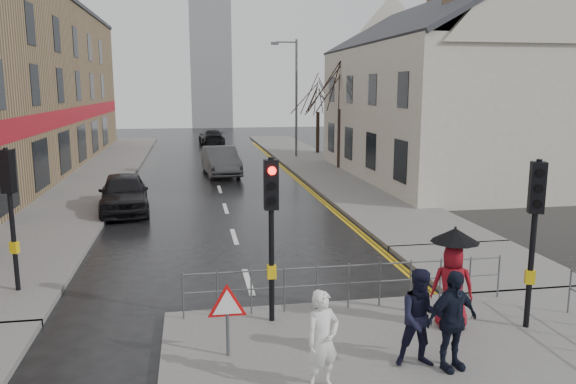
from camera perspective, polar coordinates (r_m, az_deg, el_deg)
name	(u,v)px	position (r m, az deg, el deg)	size (l,w,h in m)	color
ground	(264,331)	(11.77, -2.49, -13.95)	(120.00, 120.00, 0.00)	black
left_pavement	(101,172)	(34.36, -18.45, 1.94)	(4.00, 44.00, 0.14)	#605E5B
right_pavement	(312,163)	(36.80, 2.48, 3.01)	(4.00, 40.00, 0.14)	#605E5B
pavement_bridge_right	(484,266)	(16.45, 19.27, -7.07)	(4.00, 4.20, 0.14)	#605E5B
building_right_cream	(441,90)	(31.59, 15.31, 9.99)	(9.00, 16.40, 10.10)	beige
church_tower	(210,54)	(72.80, -7.90, 13.68)	(5.00, 5.00, 18.00)	gray
traffic_signal_near_left	(271,211)	(11.20, -1.71, -1.94)	(0.28, 0.27, 3.40)	black
traffic_signal_near_right	(535,215)	(11.89, 23.80, -2.11)	(0.34, 0.33, 3.40)	black
traffic_signal_far_left	(10,194)	(14.45, -26.43, -0.21)	(0.34, 0.33, 3.40)	black
guard_railing_front	(349,276)	(12.37, 6.19, -8.48)	(7.14, 0.04, 1.00)	#595B5E
warning_sign	(227,308)	(10.19, -6.19, -11.65)	(0.80, 0.07, 1.35)	#595B5E
street_lamp	(294,90)	(39.29, 0.60, 10.28)	(1.83, 0.25, 8.00)	#595B5E
tree_near	(340,83)	(33.81, 5.35, 10.92)	(2.40, 2.40, 6.58)	#2E2219
tree_far	(318,94)	(41.69, 3.08, 9.89)	(2.40, 2.40, 5.64)	#2E2219
pedestrian_a	(322,341)	(9.15, 3.52, -14.84)	(0.60, 0.39, 1.64)	white
pedestrian_b	(422,318)	(10.08, 13.43, -12.37)	(0.84, 0.65, 1.73)	black
pedestrian_with_umbrella	(453,274)	(11.69, 16.42, -7.95)	(0.97, 0.96, 2.04)	maroon
pedestrian_d	(452,320)	(10.10, 16.33, -12.41)	(1.02, 0.43, 1.75)	black
car_parked	(124,193)	(23.15, -16.33, -0.09)	(1.85, 4.59, 1.56)	black
car_mid	(221,161)	(32.04, -6.85, 3.15)	(1.71, 4.90, 1.61)	#47494C
car_far	(212,138)	(48.71, -7.77, 5.49)	(1.92, 4.72, 1.37)	black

